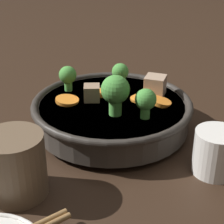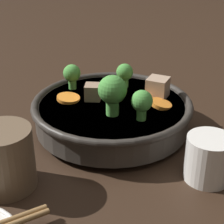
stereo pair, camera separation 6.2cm
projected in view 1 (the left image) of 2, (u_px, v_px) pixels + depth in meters
ground_plane at (112, 130)px, 0.64m from camera, size 3.00×3.00×0.00m
stirfry_bowl at (112, 110)px, 0.62m from camera, size 0.26×0.26×0.11m
tea_cup at (216, 152)px, 0.52m from camera, size 0.06×0.06×0.06m
dark_mug at (14, 166)px, 0.47m from camera, size 0.10×0.08×0.08m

